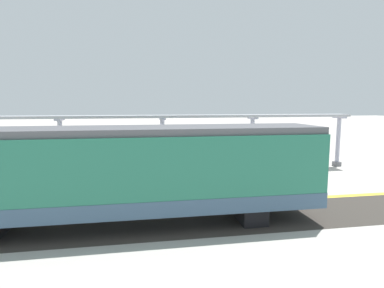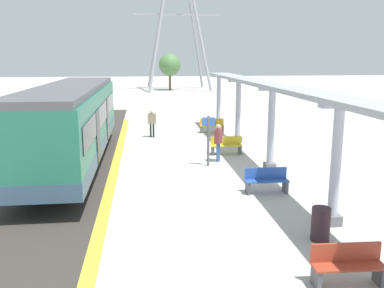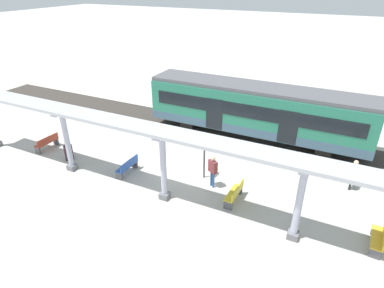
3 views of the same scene
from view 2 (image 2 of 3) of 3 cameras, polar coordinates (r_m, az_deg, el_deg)
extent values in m
plane|color=#B2ACA4|center=(17.09, 0.59, -3.92)|extent=(176.00, 176.00, 0.00)
cube|color=gold|center=(17.00, -10.78, -4.20)|extent=(0.37, 30.80, 0.01)
cube|color=#38332D|center=(17.22, -16.73, -4.29)|extent=(3.20, 42.80, 0.01)
cube|color=#236E55|center=(18.68, -16.10, 3.06)|extent=(2.60, 13.79, 2.60)
cube|color=#37526B|center=(18.85, -15.92, -0.02)|extent=(2.63, 13.81, 0.55)
cube|color=#515156|center=(18.53, -16.35, 7.40)|extent=(2.39, 13.79, 0.24)
cube|color=black|center=(18.47, -12.12, 4.14)|extent=(0.03, 12.68, 0.84)
cube|color=black|center=(16.29, -12.73, 1.11)|extent=(0.04, 1.10, 2.00)
cube|color=black|center=(20.81, -11.48, 3.45)|extent=(0.04, 1.10, 2.00)
cube|color=black|center=(23.25, -14.17, 0.76)|extent=(2.21, 0.90, 0.64)
cube|color=black|center=(14.79, -18.42, -5.76)|extent=(2.21, 0.90, 0.64)
cube|color=slate|center=(12.54, 18.63, -9.77)|extent=(0.44, 0.44, 0.30)
cylinder|color=#AAACC1|center=(12.05, 19.14, -2.41)|extent=(0.28, 0.28, 3.01)
cube|color=#AAACC1|center=(11.78, 19.66, 5.00)|extent=(1.10, 0.36, 0.12)
cube|color=slate|center=(17.74, 10.60, -3.03)|extent=(0.44, 0.44, 0.30)
cylinder|color=#AAACC1|center=(17.39, 10.80, 2.25)|extent=(0.28, 0.28, 3.01)
cube|color=#AAACC1|center=(17.21, 11.00, 7.40)|extent=(1.10, 0.36, 0.12)
cube|color=slate|center=(23.37, 6.26, 0.68)|extent=(0.44, 0.44, 0.30)
cylinder|color=#AAACC1|center=(23.11, 6.36, 4.72)|extent=(0.28, 0.28, 3.01)
cube|color=#AAACC1|center=(22.97, 6.45, 8.60)|extent=(1.10, 0.36, 0.12)
cube|color=slate|center=(29.13, 3.64, 2.94)|extent=(0.44, 0.44, 0.30)
cylinder|color=#AAACC1|center=(28.92, 3.68, 6.18)|extent=(0.28, 0.28, 3.01)
cube|color=#AAACC1|center=(28.81, 3.72, 9.28)|extent=(1.10, 0.36, 0.12)
cube|color=#A8AAB2|center=(17.14, 11.08, 7.85)|extent=(1.20, 24.84, 0.16)
cube|color=#2951A6|center=(14.67, 10.24, -4.98)|extent=(1.50, 0.45, 0.04)
cube|color=#2951A6|center=(14.79, 10.06, -3.96)|extent=(1.50, 0.07, 0.40)
cube|color=#4C4C51|center=(14.94, 12.68, -5.70)|extent=(0.10, 0.40, 0.42)
cube|color=#4C4C51|center=(14.57, 7.67, -5.97)|extent=(0.10, 0.40, 0.42)
cube|color=gold|center=(20.18, 4.74, -0.22)|extent=(1.51, 0.46, 0.04)
cube|color=gold|center=(20.32, 4.65, 0.50)|extent=(1.50, 0.08, 0.40)
cube|color=#4C4C51|center=(20.37, 6.58, -0.81)|extent=(0.11, 0.40, 0.42)
cube|color=#4C4C51|center=(20.12, 2.85, -0.90)|extent=(0.11, 0.40, 0.42)
cube|color=#9C3824|center=(9.43, 20.71, -15.40)|extent=(1.52, 0.50, 0.04)
cube|color=#9C3824|center=(9.49, 20.32, -13.72)|extent=(1.50, 0.12, 0.40)
cube|color=#4C4C51|center=(9.82, 24.29, -16.07)|extent=(0.12, 0.40, 0.42)
cube|color=#4C4C51|center=(9.29, 16.69, -17.17)|extent=(0.12, 0.40, 0.42)
cube|color=gold|center=(26.02, 2.76, 2.52)|extent=(1.52, 0.53, 0.04)
cube|color=gold|center=(26.17, 2.72, 3.07)|extent=(1.50, 0.15, 0.40)
cube|color=#4C4C51|center=(26.13, 4.21, 2.04)|extent=(0.12, 0.40, 0.42)
cube|color=#4C4C51|center=(25.99, 1.28, 2.01)|extent=(0.12, 0.40, 0.42)
cylinder|color=#301F25|center=(11.32, 17.23, -10.47)|extent=(0.48, 0.48, 0.89)
cylinder|color=#4C4C51|center=(17.85, 2.24, 0.39)|extent=(0.10, 0.10, 2.20)
cube|color=#284C9E|center=(17.70, 2.27, 3.09)|extent=(0.56, 0.04, 0.36)
cylinder|color=black|center=(24.60, -5.69, 1.86)|extent=(0.10, 0.10, 0.81)
cylinder|color=black|center=(24.59, -5.30, 1.86)|extent=(0.10, 0.10, 0.81)
cube|color=gray|center=(24.48, -5.53, 3.49)|extent=(0.49, 0.26, 0.61)
sphere|color=beige|center=(24.42, -5.55, 4.45)|extent=(0.22, 0.22, 0.22)
cylinder|color=#30558C|center=(18.86, 3.69, -1.10)|extent=(0.11, 0.11, 0.85)
cylinder|color=#30558C|center=(18.69, 3.52, -1.21)|extent=(0.11, 0.11, 0.85)
cube|color=brown|center=(18.62, 3.63, 1.08)|extent=(0.44, 0.54, 0.64)
sphere|color=tan|center=(18.55, 3.65, 2.40)|extent=(0.23, 0.23, 0.23)
cylinder|color=#93969B|center=(63.45, -0.19, 18.18)|extent=(4.52, 4.57, 23.18)
cylinder|color=#93969B|center=(63.11, -4.18, 18.18)|extent=(4.52, 4.57, 23.18)
cylinder|color=#93969B|center=(59.30, 0.31, 18.63)|extent=(4.52, 4.57, 23.18)
cylinder|color=#93969B|center=(58.94, -3.98, 18.64)|extent=(4.52, 4.57, 23.18)
cube|color=#93969B|center=(61.04, -2.00, 17.32)|extent=(12.29, 0.30, 0.24)
cylinder|color=brown|center=(59.91, -3.04, 8.49)|extent=(0.32, 0.32, 2.36)
sphere|color=#4C7740|center=(59.82, -3.07, 10.80)|extent=(3.08, 3.08, 3.08)
camera|label=1|loc=(22.52, -45.15, 7.44)|focal=28.85mm
camera|label=3|loc=(28.38, 29.32, 20.14)|focal=30.26mm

